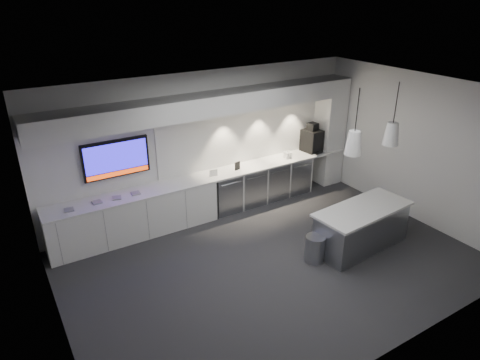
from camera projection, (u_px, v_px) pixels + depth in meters
floor at (272, 262)px, 7.63m from camera, size 7.00×7.00×0.00m
ceiling at (279, 95)px, 6.40m from camera, size 7.00×7.00×0.00m
wall_back at (205, 143)px, 8.96m from camera, size 7.00×0.00×7.00m
wall_front at (399, 262)px, 5.07m from camera, size 7.00×0.00×7.00m
wall_left at (48, 248)px, 5.35m from camera, size 0.00×7.00×7.00m
wall_right at (415, 148)px, 8.68m from camera, size 0.00×7.00×7.00m
back_counter at (213, 175)px, 8.96m from camera, size 6.80×0.65×0.04m
left_base_cabinets at (135, 215)px, 8.31m from camera, size 3.30×0.63×0.86m
fridge_unit_a at (224, 192)px, 9.26m from camera, size 0.60×0.61×0.85m
fridge_unit_b at (249, 186)px, 9.56m from camera, size 0.60×0.61×0.85m
fridge_unit_c at (272, 180)px, 9.86m from camera, size 0.60×0.61×0.85m
fridge_unit_d at (293, 174)px, 10.16m from camera, size 0.60×0.61×0.85m
backsplash at (254, 132)px, 9.49m from camera, size 4.60×0.03×1.30m
soffit at (211, 104)px, 8.35m from camera, size 6.90×0.60×0.40m
column at (329, 132)px, 10.33m from camera, size 0.55×0.55×2.60m
wall_tv at (116, 158)px, 7.99m from camera, size 1.25×0.07×0.72m
island at (361, 227)px, 7.94m from camera, size 1.98×0.97×0.81m
bin at (315, 249)px, 7.58m from camera, size 0.46×0.46×0.49m
coffee_machine at (312, 140)px, 10.12m from camera, size 0.43×0.59×0.69m
sign_black at (237, 166)px, 9.15m from camera, size 0.14×0.05×0.18m
sign_white at (213, 173)px, 8.86m from camera, size 0.18×0.03×0.14m
cup_cluster at (288, 155)px, 9.80m from camera, size 0.17×0.17×0.14m
tray_a at (69, 210)px, 7.50m from camera, size 0.17×0.17×0.02m
tray_b at (97, 202)px, 7.77m from camera, size 0.17×0.17×0.02m
tray_c at (117, 198)px, 7.93m from camera, size 0.19×0.19×0.02m
tray_d at (136, 193)px, 8.11m from camera, size 0.17×0.17×0.02m
pendant_left at (354, 143)px, 7.01m from camera, size 0.28×0.28×1.10m
pendant_right at (392, 134)px, 7.44m from camera, size 0.28×0.28×1.10m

